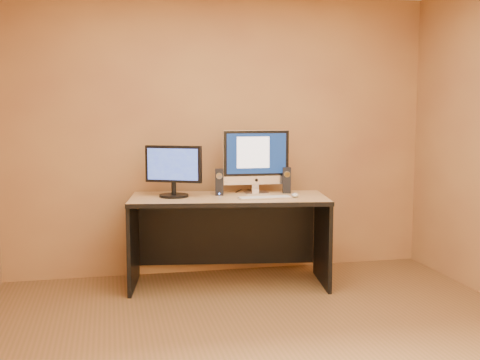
% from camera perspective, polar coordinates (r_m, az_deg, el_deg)
% --- Properties ---
extents(floor, '(4.00, 4.00, 0.00)m').
position_cam_1_polar(floor, '(4.02, 3.73, -15.87)').
color(floor, brown).
rests_on(floor, ground).
extents(walls, '(4.00, 4.00, 2.60)m').
position_cam_1_polar(walls, '(3.72, 3.89, 2.96)').
color(walls, '#A97C44').
rests_on(walls, ground).
extents(desk, '(1.79, 0.99, 0.78)m').
position_cam_1_polar(desk, '(5.29, -1.07, -5.80)').
color(desk, tan).
rests_on(desk, ground).
extents(imac, '(0.61, 0.24, 0.58)m').
position_cam_1_polar(imac, '(5.39, 1.59, 1.79)').
color(imac, silver).
rests_on(imac, desk).
extents(second_monitor, '(0.57, 0.45, 0.45)m').
position_cam_1_polar(second_monitor, '(5.21, -6.32, 0.82)').
color(second_monitor, black).
rests_on(second_monitor, desk).
extents(speaker_left, '(0.09, 0.09, 0.23)m').
position_cam_1_polar(speaker_left, '(5.30, -1.98, -0.19)').
color(speaker_left, black).
rests_on(speaker_left, desk).
extents(speaker_right, '(0.09, 0.09, 0.23)m').
position_cam_1_polar(speaker_right, '(5.45, 4.45, -0.02)').
color(speaker_right, black).
rests_on(speaker_right, desk).
extents(keyboard, '(0.46, 0.14, 0.02)m').
position_cam_1_polar(keyboard, '(5.11, 2.39, -1.68)').
color(keyboard, silver).
rests_on(keyboard, desk).
extents(mouse, '(0.10, 0.12, 0.04)m').
position_cam_1_polar(mouse, '(5.21, 5.23, -1.42)').
color(mouse, silver).
rests_on(mouse, desk).
extents(cable_a, '(0.06, 0.23, 0.01)m').
position_cam_1_polar(cable_a, '(5.56, 1.26, -1.04)').
color(cable_a, black).
rests_on(cable_a, desk).
extents(cable_b, '(0.10, 0.17, 0.01)m').
position_cam_1_polar(cable_b, '(5.56, -0.13, -1.03)').
color(cable_b, black).
rests_on(cable_b, desk).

